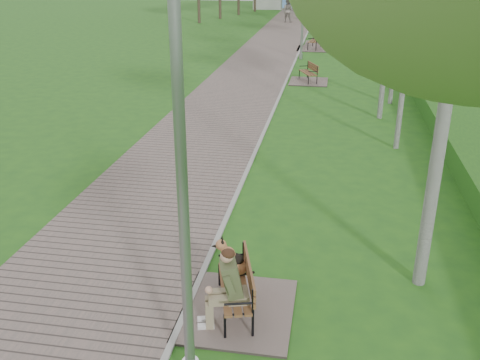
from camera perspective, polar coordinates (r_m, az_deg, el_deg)
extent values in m
plane|color=#23551C|center=(9.37, -3.86, -9.63)|extent=(120.00, 120.00, 0.00)
cube|color=#6E6059|center=(29.82, 2.66, 13.11)|extent=(3.50, 67.00, 0.04)
cube|color=#999993|center=(29.66, 6.10, 12.96)|extent=(0.10, 67.00, 0.05)
cube|color=#6E6059|center=(8.40, -0.26, -13.70)|extent=(1.68, 1.87, 0.04)
cube|color=brown|center=(8.17, -0.62, -11.41)|extent=(0.78, 1.46, 0.04)
cube|color=brown|center=(8.05, 0.99, -9.84)|extent=(0.41, 1.36, 0.31)
cube|color=#6E6059|center=(23.59, 7.33, 10.37)|extent=(1.61, 1.79, 0.04)
cube|color=brown|center=(23.52, 7.26, 11.29)|extent=(0.87, 1.40, 0.04)
cube|color=brown|center=(23.54, 7.79, 11.87)|extent=(0.53, 1.26, 0.30)
cube|color=#6E6059|center=(34.52, 8.59, 14.21)|extent=(1.91, 2.12, 0.04)
cube|color=brown|center=(34.46, 8.55, 14.97)|extent=(0.96, 1.66, 0.04)
cube|color=brown|center=(34.50, 9.00, 15.43)|extent=(0.54, 1.52, 0.35)
cube|color=#6E6059|center=(32.35, 7.99, 13.68)|extent=(2.01, 2.23, 0.04)
cube|color=brown|center=(32.28, 7.94, 14.53)|extent=(0.72, 1.72, 0.04)
cube|color=brown|center=(32.20, 8.46, 15.02)|extent=(0.26, 1.66, 0.37)
cylinder|color=gray|center=(5.85, -6.15, -1.23)|extent=(0.13, 0.13, 5.29)
cylinder|color=gray|center=(29.03, 6.52, 12.97)|extent=(0.19, 0.19, 0.29)
cylinder|color=gray|center=(28.74, 6.72, 17.38)|extent=(0.11, 0.11, 4.77)
cylinder|color=gray|center=(38.99, 7.54, 15.39)|extent=(0.17, 0.17, 0.26)
cylinder|color=gray|center=(38.79, 7.70, 18.40)|extent=(0.10, 0.10, 4.37)
cylinder|color=gray|center=(48.77, 8.29, 16.81)|extent=(0.19, 0.19, 0.28)
imported|color=silver|center=(47.33, 6.76, 17.52)|extent=(0.64, 0.47, 1.61)
imported|color=gray|center=(45.60, 5.06, 17.57)|extent=(0.97, 0.78, 1.90)
cylinder|color=silver|center=(14.97, 17.94, 17.21)|extent=(0.17, 0.17, 7.66)
cylinder|color=silver|center=(17.98, 15.83, 17.69)|extent=(0.18, 0.18, 7.34)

